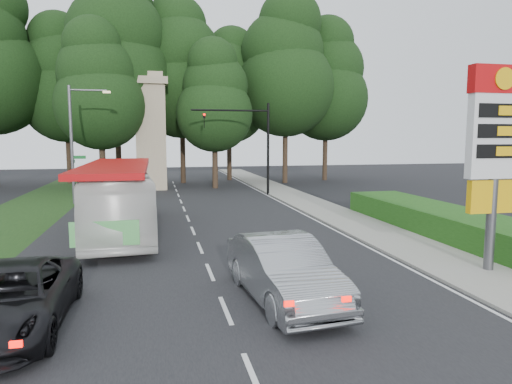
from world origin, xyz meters
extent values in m
plane|color=black|center=(0.00, 0.00, 0.00)|extent=(120.00, 120.00, 0.00)
cube|color=black|center=(0.00, 12.00, 0.01)|extent=(14.00, 80.00, 0.02)
cube|color=gray|center=(8.50, 12.00, 0.06)|extent=(3.00, 80.00, 0.12)
cube|color=#193814|center=(-9.50, 18.00, 0.01)|extent=(5.00, 50.00, 0.02)
cube|color=#1B4C14|center=(11.50, 8.00, 0.60)|extent=(3.00, 14.00, 1.20)
cylinder|color=#59595E|center=(9.20, 2.00, 1.60)|extent=(0.32, 0.32, 3.20)
cube|color=#E2A70B|center=(9.20, 2.00, 2.60)|extent=(1.80, 0.25, 1.10)
cube|color=silver|center=(9.20, 2.00, 4.60)|extent=(2.00, 0.35, 2.80)
cube|color=#B1090C|center=(9.20, 2.00, 6.40)|extent=(2.10, 0.40, 0.90)
cylinder|color=#E2A70B|center=(9.20, 1.78, 6.40)|extent=(0.70, 0.05, 0.70)
cube|color=black|center=(9.20, 1.81, 5.40)|extent=(1.70, 0.04, 0.45)
cube|color=black|center=(9.20, 1.81, 4.75)|extent=(1.70, 0.04, 0.45)
cube|color=black|center=(9.20, 1.81, 4.10)|extent=(1.70, 0.04, 0.45)
cylinder|color=black|center=(7.00, 24.00, 3.60)|extent=(0.20, 0.20, 7.20)
cylinder|color=black|center=(4.00, 24.00, 6.60)|extent=(6.00, 0.14, 0.14)
imported|color=black|center=(2.00, 24.00, 6.35)|extent=(0.18, 0.22, 1.10)
sphere|color=#FF0C05|center=(2.00, 23.85, 6.25)|extent=(0.18, 0.18, 0.18)
cylinder|color=#59595E|center=(-7.20, 22.00, 4.00)|extent=(0.20, 0.20, 8.00)
cylinder|color=#59595E|center=(-6.00, 22.00, 7.70)|extent=(2.40, 0.12, 0.12)
cube|color=#FFE599|center=(-4.80, 22.00, 7.60)|extent=(0.50, 0.22, 0.14)
cube|color=#0C591E|center=(-6.75, 22.00, 3.20)|extent=(0.85, 0.04, 0.22)
cube|color=#0C591E|center=(-7.20, 22.45, 2.90)|extent=(0.04, 0.85, 0.22)
cube|color=tan|center=(-2.00, 30.00, 4.50)|extent=(2.50, 2.50, 9.00)
cube|color=tan|center=(-2.00, 30.00, 9.30)|extent=(3.00, 3.00, 0.60)
cube|color=tan|center=(-2.00, 30.00, 9.80)|extent=(2.20, 2.20, 0.50)
cylinder|color=#2D2116|center=(-10.00, 37.00, 2.70)|extent=(0.50, 0.50, 5.40)
sphere|color=black|center=(-10.00, 37.00, 8.25)|extent=(8.40, 8.40, 8.40)
sphere|color=black|center=(-10.00, 37.00, 11.25)|extent=(7.20, 7.20, 7.20)
sphere|color=black|center=(-10.00, 37.00, 13.80)|extent=(5.40, 5.40, 5.40)
cylinder|color=#2D2116|center=(-5.00, 33.00, 3.24)|extent=(0.50, 0.50, 6.48)
sphere|color=black|center=(-5.00, 33.00, 9.90)|extent=(10.08, 10.08, 10.08)
sphere|color=black|center=(-5.00, 33.00, 13.50)|extent=(8.64, 8.64, 8.64)
sphere|color=black|center=(-5.00, 33.00, 16.56)|extent=(6.48, 6.48, 6.48)
cylinder|color=#2D2116|center=(1.00, 35.00, 2.97)|extent=(0.50, 0.50, 5.94)
sphere|color=black|center=(1.00, 35.00, 9.08)|extent=(9.24, 9.24, 9.24)
sphere|color=black|center=(1.00, 35.00, 12.38)|extent=(7.92, 7.92, 7.92)
sphere|color=black|center=(1.00, 35.00, 15.18)|extent=(5.94, 5.94, 5.94)
cylinder|color=#2D2116|center=(6.00, 37.00, 2.61)|extent=(0.50, 0.50, 5.22)
sphere|color=black|center=(6.00, 37.00, 7.97)|extent=(8.12, 8.12, 8.12)
sphere|color=black|center=(6.00, 37.00, 10.88)|extent=(6.96, 6.96, 6.96)
sphere|color=black|center=(6.00, 37.00, 13.34)|extent=(5.22, 5.22, 5.22)
cylinder|color=#2D2116|center=(11.00, 33.00, 3.06)|extent=(0.50, 0.50, 6.12)
sphere|color=black|center=(11.00, 33.00, 9.35)|extent=(9.52, 9.52, 9.52)
sphere|color=black|center=(11.00, 33.00, 12.75)|extent=(8.16, 8.16, 8.16)
sphere|color=black|center=(11.00, 33.00, 15.64)|extent=(6.12, 6.12, 6.12)
cylinder|color=#2D2116|center=(16.00, 35.00, 2.79)|extent=(0.50, 0.50, 5.58)
sphere|color=black|center=(16.00, 35.00, 8.53)|extent=(8.68, 8.68, 8.68)
sphere|color=black|center=(16.00, 35.00, 11.62)|extent=(7.44, 7.44, 7.44)
sphere|color=black|center=(16.00, 35.00, 14.26)|extent=(5.58, 5.58, 5.58)
cylinder|color=#2D2116|center=(-6.00, 29.00, 2.34)|extent=(0.50, 0.50, 4.68)
sphere|color=black|center=(-6.00, 29.00, 7.15)|extent=(7.28, 7.28, 7.28)
sphere|color=black|center=(-6.00, 29.00, 9.75)|extent=(6.24, 6.24, 6.24)
sphere|color=black|center=(-6.00, 29.00, 11.96)|extent=(4.68, 4.68, 4.68)
cylinder|color=#2D2116|center=(3.50, 29.50, 2.16)|extent=(0.50, 0.50, 4.32)
sphere|color=black|center=(3.50, 29.50, 6.60)|extent=(6.72, 6.72, 6.72)
sphere|color=black|center=(3.50, 29.50, 9.00)|extent=(5.76, 5.76, 5.76)
sphere|color=black|center=(3.50, 29.50, 11.04)|extent=(4.32, 4.32, 4.32)
imported|color=white|center=(-3.50, 11.35, 1.65)|extent=(3.62, 12.03, 3.30)
imported|color=#979A9E|center=(1.69, 0.91, 0.89)|extent=(2.38, 5.58, 1.79)
imported|color=black|center=(-5.14, 0.44, 0.77)|extent=(2.57, 5.53, 1.53)
camera|label=1|loc=(-1.71, -10.94, 4.55)|focal=32.00mm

